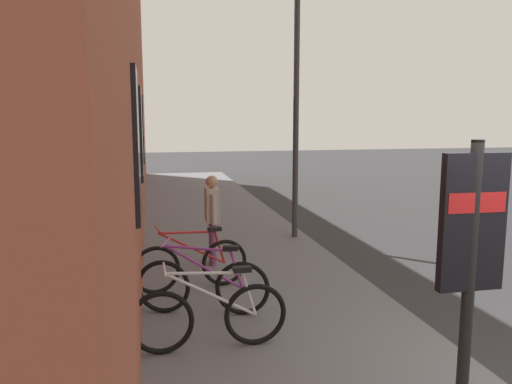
# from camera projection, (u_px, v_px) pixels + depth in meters

# --- Properties ---
(ground) EXTENTS (60.00, 60.00, 0.00)m
(ground) POSITION_uv_depth(u_px,v_px,m) (365.00, 248.00, 10.39)
(ground) COLOR #2D2D30
(sidewalk_pavement) EXTENTS (24.00, 3.50, 0.12)m
(sidewalk_pavement) POSITION_uv_depth(u_px,v_px,m) (221.00, 230.00, 11.74)
(sidewalk_pavement) COLOR slate
(sidewalk_pavement) RESTS_ON ground
(station_facade) EXTENTS (22.00, 0.65, 9.45)m
(station_facade) POSITION_uv_depth(u_px,v_px,m) (125.00, 29.00, 11.59)
(station_facade) COLOR brown
(station_facade) RESTS_ON ground
(bicycle_far_end) EXTENTS (0.48, 1.77, 0.97)m
(bicycle_far_end) POSITION_uv_depth(u_px,v_px,m) (210.00, 316.00, 5.52)
(bicycle_far_end) COLOR black
(bicycle_far_end) RESTS_ON sidewalk_pavement
(bicycle_by_door) EXTENTS (0.63, 1.72, 0.97)m
(bicycle_by_door) POSITION_uv_depth(u_px,v_px,m) (203.00, 285.00, 6.53)
(bicycle_by_door) COLOR black
(bicycle_by_door) RESTS_ON sidewalk_pavement
(bicycle_end_of_row) EXTENTS (0.49, 1.76, 0.97)m
(bicycle_end_of_row) POSITION_uv_depth(u_px,v_px,m) (192.00, 264.00, 7.46)
(bicycle_end_of_row) COLOR black
(bicycle_end_of_row) RESTS_ON sidewalk_pavement
(transit_info_sign) EXTENTS (0.10, 0.55, 2.40)m
(transit_info_sign) POSITION_uv_depth(u_px,v_px,m) (471.00, 241.00, 3.94)
(transit_info_sign) COLOR black
(transit_info_sign) RESTS_ON sidewalk_pavement
(pedestrian_by_facade) EXTENTS (0.60, 0.23, 1.58)m
(pedestrian_by_facade) POSITION_uv_depth(u_px,v_px,m) (212.00, 211.00, 8.68)
(pedestrian_by_facade) COLOR #723F72
(pedestrian_by_facade) RESTS_ON sidewalk_pavement
(street_lamp) EXTENTS (0.28, 0.28, 5.54)m
(street_lamp) POSITION_uv_depth(u_px,v_px,m) (296.00, 84.00, 10.37)
(street_lamp) COLOR #333338
(street_lamp) RESTS_ON sidewalk_pavement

